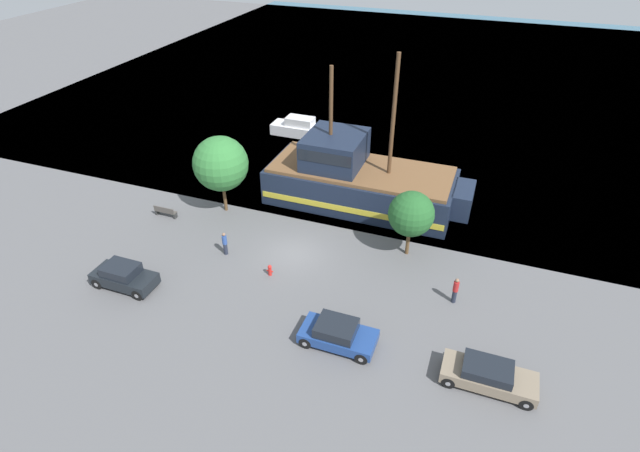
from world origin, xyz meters
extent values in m
plane|color=#5B5B5E|center=(0.00, 0.00, 0.00)|extent=(160.00, 160.00, 0.00)
plane|color=#38667F|center=(0.00, 44.00, 0.00)|extent=(80.00, 80.00, 0.00)
cube|color=#192338|center=(2.16, 7.97, 1.34)|extent=(14.02, 5.84, 2.67)
cube|color=gold|center=(2.16, 7.97, 0.93)|extent=(13.74, 5.92, 0.45)
cube|color=#192338|center=(9.77, 7.97, 1.74)|extent=(1.40, 3.21, 1.87)
cube|color=brown|center=(2.16, 7.97, 2.80)|extent=(13.45, 5.37, 0.25)
cube|color=#192338|center=(0.06, 7.97, 4.09)|extent=(4.20, 4.67, 2.34)
cube|color=black|center=(0.06, 7.97, 4.44)|extent=(3.99, 4.73, 0.84)
cylinder|color=#4C331E|center=(4.26, 7.97, 7.25)|extent=(0.28, 0.28, 8.66)
cylinder|color=#4C331E|center=(-0.29, 7.97, 6.60)|extent=(0.28, 0.28, 7.36)
cube|color=silver|center=(-6.51, 18.23, 0.52)|extent=(6.71, 1.96, 1.03)
cube|color=silver|center=(-7.01, 18.23, 1.43)|extent=(2.68, 1.53, 0.80)
cube|color=black|center=(-6.20, 18.23, 1.43)|extent=(0.12, 1.37, 0.64)
cube|color=navy|center=(5.28, -6.56, 0.54)|extent=(4.03, 1.92, 0.56)
cube|color=black|center=(5.16, -6.56, 1.10)|extent=(2.09, 1.73, 0.57)
cylinder|color=black|center=(6.82, -7.43, 0.34)|extent=(0.68, 0.22, 0.68)
cylinder|color=gray|center=(6.82, -7.43, 0.34)|extent=(0.26, 0.25, 0.26)
cylinder|color=black|center=(6.82, -5.69, 0.34)|extent=(0.68, 0.22, 0.68)
cylinder|color=gray|center=(6.82, -5.69, 0.34)|extent=(0.26, 0.25, 0.26)
cylinder|color=black|center=(3.75, -7.43, 0.34)|extent=(0.68, 0.22, 0.68)
cylinder|color=gray|center=(3.75, -7.43, 0.34)|extent=(0.26, 0.25, 0.26)
cylinder|color=black|center=(3.75, -5.69, 0.34)|extent=(0.68, 0.22, 0.68)
cylinder|color=gray|center=(3.75, -5.69, 0.34)|extent=(0.26, 0.25, 0.26)
cube|color=#7F705B|center=(12.98, -6.59, 0.54)|extent=(4.50, 1.76, 0.60)
cube|color=black|center=(12.85, -6.59, 1.09)|extent=(2.34, 1.59, 0.49)
cylinder|color=black|center=(14.78, -7.38, 0.33)|extent=(0.66, 0.22, 0.66)
cylinder|color=gray|center=(14.78, -7.38, 0.33)|extent=(0.25, 0.25, 0.25)
cylinder|color=black|center=(14.78, -5.80, 0.33)|extent=(0.66, 0.22, 0.66)
cylinder|color=gray|center=(14.78, -5.80, 0.33)|extent=(0.25, 0.25, 0.25)
cylinder|color=black|center=(11.19, -7.38, 0.33)|extent=(0.66, 0.22, 0.66)
cylinder|color=gray|center=(11.19, -7.38, 0.33)|extent=(0.25, 0.25, 0.25)
cylinder|color=black|center=(11.19, -5.80, 0.33)|extent=(0.66, 0.22, 0.66)
cylinder|color=gray|center=(11.19, -5.80, 0.33)|extent=(0.25, 0.25, 0.25)
cube|color=black|center=(-8.38, -6.63, 0.61)|extent=(3.94, 1.71, 0.68)
cube|color=black|center=(-8.50, -6.63, 1.24)|extent=(2.05, 1.54, 0.58)
cylinder|color=black|center=(-6.91, -7.40, 0.36)|extent=(0.72, 0.22, 0.72)
cylinder|color=gray|center=(-6.91, -7.40, 0.36)|extent=(0.27, 0.25, 0.27)
cylinder|color=black|center=(-6.91, -5.87, 0.36)|extent=(0.72, 0.22, 0.72)
cylinder|color=gray|center=(-6.91, -5.87, 0.36)|extent=(0.27, 0.25, 0.27)
cylinder|color=black|center=(-9.85, -7.40, 0.36)|extent=(0.72, 0.22, 0.72)
cylinder|color=gray|center=(-9.85, -7.40, 0.36)|extent=(0.27, 0.25, 0.27)
cylinder|color=black|center=(-9.85, -5.87, 0.36)|extent=(0.72, 0.22, 0.72)
cylinder|color=gray|center=(-9.85, -5.87, 0.36)|extent=(0.27, 0.25, 0.27)
cylinder|color=red|center=(-0.57, -2.61, 0.28)|extent=(0.22, 0.22, 0.56)
sphere|color=red|center=(-0.57, -2.61, 0.64)|extent=(0.25, 0.25, 0.25)
cylinder|color=red|center=(-0.73, -2.61, 0.31)|extent=(0.10, 0.09, 0.09)
cylinder|color=red|center=(-0.41, -2.61, 0.31)|extent=(0.10, 0.09, 0.09)
cube|color=#4C4742|center=(-10.74, 0.97, 0.42)|extent=(1.70, 0.45, 0.05)
cube|color=#4C4742|center=(-10.74, 0.77, 0.65)|extent=(1.70, 0.06, 0.40)
cube|color=#2D2D2D|center=(-11.53, 0.97, 0.20)|extent=(0.12, 0.36, 0.40)
cube|color=#2D2D2D|center=(-9.95, 0.97, 0.20)|extent=(0.12, 0.36, 0.40)
cylinder|color=#232838|center=(10.61, -1.12, 0.43)|extent=(0.27, 0.27, 0.85)
cylinder|color=#B22323|center=(10.61, -1.12, 1.18)|extent=(0.32, 0.32, 0.66)
sphere|color=#8C664C|center=(10.61, -1.12, 1.63)|extent=(0.23, 0.23, 0.23)
cylinder|color=#232838|center=(-4.27, -1.62, 0.41)|extent=(0.27, 0.27, 0.82)
cylinder|color=#2D4C93|center=(-4.27, -1.62, 1.14)|extent=(0.32, 0.32, 0.63)
sphere|color=#8C664C|center=(-4.27, -1.62, 1.56)|extent=(0.22, 0.22, 0.22)
cylinder|color=brown|center=(-6.99, 3.27, 1.11)|extent=(0.24, 0.24, 2.22)
sphere|color=#337A38|center=(-6.99, 3.27, 3.91)|extent=(3.99, 3.99, 3.99)
cylinder|color=brown|center=(7.02, 2.62, 0.93)|extent=(0.24, 0.24, 1.86)
sphere|color=#235B28|center=(7.02, 2.62, 3.12)|extent=(2.96, 2.96, 2.96)
camera|label=1|loc=(10.85, -24.39, 20.10)|focal=28.00mm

